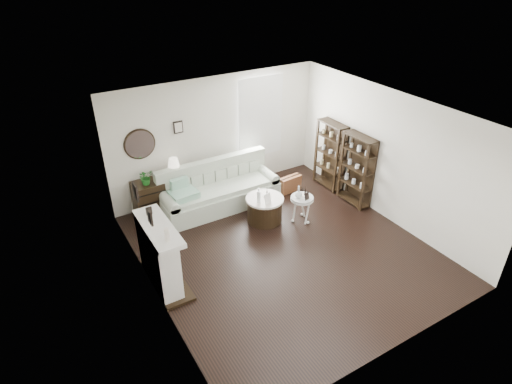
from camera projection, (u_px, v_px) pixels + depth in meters
room at (246, 120)px, 9.74m from camera, size 5.50×5.50×5.50m
fireplace at (160, 257)px, 7.14m from camera, size 0.50×1.40×1.84m
shelf_unit_far at (330, 155)px, 9.99m from camera, size 0.30×0.80×1.60m
shelf_unit_near at (357, 170)px, 9.33m from camera, size 0.30×0.80×1.60m
sofa at (218, 192)px, 9.44m from camera, size 2.61×0.90×1.01m
quilt at (184, 194)px, 8.83m from camera, size 0.58×0.49×0.14m
suitcase at (290, 184)px, 10.05m from camera, size 0.58×0.24×0.37m
dresser at (162, 196)px, 9.18m from camera, size 1.18×0.51×0.78m
table_lamp at (174, 167)px, 9.03m from camera, size 0.26×0.26×0.41m
potted_plant at (146, 177)px, 8.73m from camera, size 0.33×0.30×0.33m
drum_table at (265, 209)px, 8.93m from camera, size 0.79×0.79×0.55m
pedestal_table at (302, 199)px, 8.79m from camera, size 0.48×0.48×0.58m
eiffel_drum at (267, 192)px, 8.82m from camera, size 0.13×0.13×0.19m
bottle_drum at (259, 196)px, 8.56m from camera, size 0.08×0.08×0.33m
card_frame_drum at (268, 198)px, 8.57m from camera, size 0.17×0.10×0.22m
eiffel_ped at (305, 191)px, 8.79m from camera, size 0.11×0.11×0.19m
flask_ped at (299, 192)px, 8.68m from camera, size 0.15×0.15×0.27m
card_frame_ped at (307, 196)px, 8.64m from camera, size 0.13×0.07×0.16m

